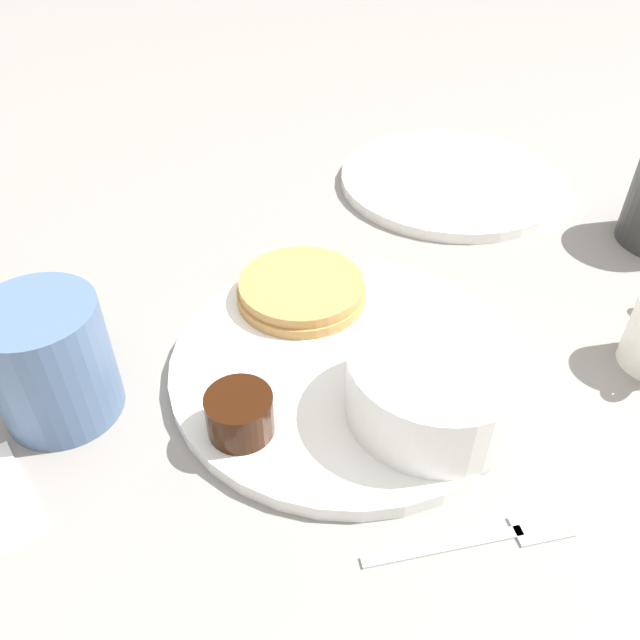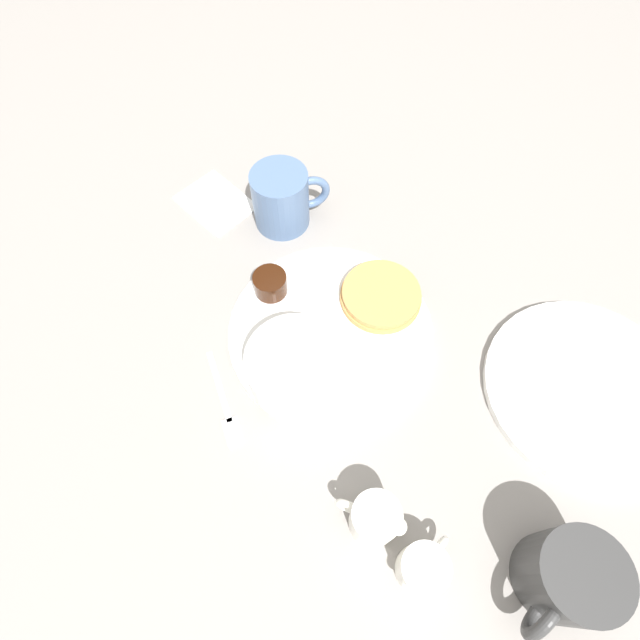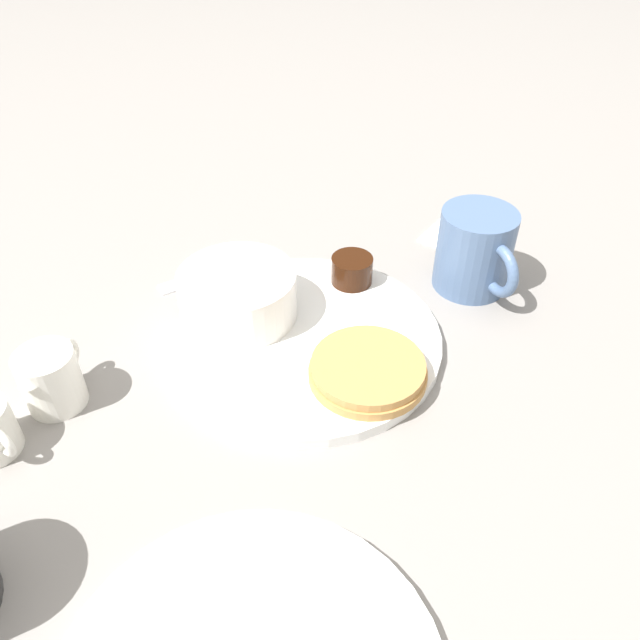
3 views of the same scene
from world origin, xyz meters
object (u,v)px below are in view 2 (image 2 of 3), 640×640
at_px(plate, 331,332).
at_px(coffee_mug, 282,199).
at_px(second_mug, 567,578).
at_px(fork, 226,408).
at_px(creamer_pitcher_far, 423,568).
at_px(bowl, 293,364).
at_px(creamer_pitcher_near, 374,519).

bearing_deg(plate, coffee_mug, 143.33).
bearing_deg(second_mug, fork, -173.51).
xyz_separation_m(creamer_pitcher_far, fork, (-0.28, 0.02, -0.02)).
height_order(coffee_mug, fork, coffee_mug).
bearing_deg(plate, fork, -107.14).
relative_size(bowl, second_mug, 1.01).
relative_size(creamer_pitcher_near, second_mug, 0.64).
bearing_deg(bowl, second_mug, -5.78).
bearing_deg(second_mug, plate, 162.07).
xyz_separation_m(bowl, creamer_pitcher_far, (0.24, -0.11, -0.01)).
height_order(creamer_pitcher_near, creamer_pitcher_far, creamer_pitcher_near).
height_order(plate, bowl, bowl).
bearing_deg(creamer_pitcher_near, second_mug, 17.25).
bearing_deg(second_mug, creamer_pitcher_near, -162.75).
relative_size(bowl, creamer_pitcher_far, 1.66).
bearing_deg(bowl, coffee_mug, 128.82).
xyz_separation_m(coffee_mug, fork, (0.12, -0.28, -0.04)).
distance_m(coffee_mug, fork, 0.31).
bearing_deg(fork, plate, 72.86).
distance_m(creamer_pitcher_near, fork, 0.22).
bearing_deg(bowl, creamer_pitcher_near, -28.54).
height_order(creamer_pitcher_far, second_mug, second_mug).
height_order(bowl, second_mug, second_mug).
bearing_deg(creamer_pitcher_far, fork, 175.20).
bearing_deg(coffee_mug, bowl, -51.18).
distance_m(fork, second_mug, 0.41).
xyz_separation_m(plate, coffee_mug, (-0.17, 0.12, 0.04)).
bearing_deg(bowl, fork, -118.77).
bearing_deg(plate, creamer_pitcher_near, -45.64).
bearing_deg(plate, bowl, -93.19).
height_order(plate, creamer_pitcher_far, creamer_pitcher_far).
relative_size(coffee_mug, second_mug, 0.84).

